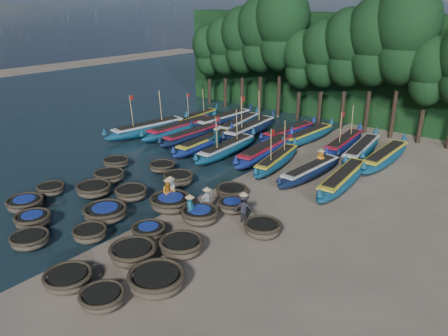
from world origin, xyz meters
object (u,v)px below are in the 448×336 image
Objects in this scene: coracle_11 at (94,189)px; long_boat_2 at (192,135)px; coracle_5 at (25,203)px; coracle_22 at (178,178)px; long_boat_5 at (266,150)px; long_boat_10 at (223,120)px; coracle_20 at (116,162)px; coracle_6 at (33,220)px; coracle_18 at (200,215)px; long_boat_4 at (227,149)px; long_boat_17 at (385,157)px; coracle_14 at (181,246)px; fisherman_0 at (171,189)px; long_boat_3 at (205,143)px; long_boat_11 at (239,124)px; fisherman_4 at (207,200)px; coracle_9 at (157,280)px; long_boat_12 at (250,129)px; long_boat_7 at (311,171)px; coracle_21 at (162,167)px; coracle_16 at (131,193)px; long_boat_9 at (196,118)px; long_boat_6 at (277,160)px; coracle_12 at (105,212)px; long_boat_14 at (308,135)px; coracle_3 at (68,279)px; long_boat_13 at (289,132)px; long_boat_16 at (361,150)px; coracle_10 at (51,189)px; fisherman_6 at (320,160)px; coracle_19 at (262,228)px; long_boat_0 at (149,128)px; fisherman_5 at (216,139)px; coracle_4 at (102,298)px; coracle_7 at (90,233)px; coracle_2 at (30,239)px; long_boat_15 at (344,143)px; coracle_13 at (149,231)px; fisherman_3 at (243,207)px; fisherman_2 at (169,191)px; coracle_15 at (109,176)px; coracle_8 at (133,253)px.

long_boat_2 is at bearing 103.79° from coracle_11.
coracle_22 reaches higher than coracle_5.
coracle_22 is 7.96m from long_boat_5.
coracle_20 is at bearing -83.66° from long_boat_10.
coracle_18 reaches higher than coracle_6.
long_boat_4 is 0.95× the size of long_boat_17.
fisherman_0 reaches higher than coracle_14.
coracle_14 is at bearing -99.32° from long_boat_17.
long_boat_3 is (-9.34, 12.20, 0.09)m from coracle_14.
fisherman_4 reaches higher than long_boat_11.
coracle_9 is 5.96m from coracle_18.
long_boat_7 is at bearing -35.96° from long_boat_12.
coracle_21 is 7.96m from long_boat_5.
long_boat_9 is (-8.72, 15.19, 0.07)m from coracle_16.
long_boat_2 reaches higher than coracle_6.
coracle_12 is at bearing -112.23° from long_boat_6.
coracle_6 is 22.57m from long_boat_14.
long_boat_13 reaches higher than coracle_3.
fisherman_0 is at bearing 140.60° from coracle_14.
long_boat_16 is at bearing 0.95° from long_boat_13.
long_boat_13 reaches higher than coracle_6.
long_boat_12 is (-0.27, 10.71, 0.24)m from coracle_21.
long_boat_2 is 0.95× the size of long_boat_11.
coracle_10 is 7.81m from coracle_22.
coracle_18 is 10.94m from fisherman_6.
coracle_16 is 1.29× the size of fisherman_4.
coracle_19 is at bearing 62.91° from coracle_14.
coracle_19 is at bearing 9.55° from coracle_16.
coracle_9 is 22.24m from long_boat_0.
fisherman_5 is at bearing 110.95° from coracle_22.
coracle_12 is (-5.80, 4.45, 0.07)m from coracle_4.
long_boat_10 reaches higher than coracle_7.
coracle_12 is 1.17× the size of coracle_19.
coracle_11 is at bearing 138.35° from coracle_3.
long_boat_5 is 1.93m from long_boat_6.
coracle_3 reaches higher than coracle_21.
coracle_22 is at bearing 5.43° from coracle_20.
long_boat_11 reaches higher than coracle_2.
coracle_7 is at bearing -155.77° from coracle_14.
long_boat_16 is at bearing -28.78° from long_boat_15.
coracle_4 is 17.39m from long_boat_6.
coracle_13 is at bearing -109.07° from coracle_18.
coracle_20 is 0.21× the size of long_boat_0.
fisherman_3 is (-0.72, -13.94, 0.31)m from long_boat_16.
fisherman_2 is (6.64, 3.56, 0.49)m from coracle_10.
fisherman_4 is (-2.90, 6.46, 0.37)m from coracle_9.
coracle_14 is at bearing -18.47° from coracle_15.
long_boat_12 is at bearing -177.14° from long_boat_17.
coracle_13 is (6.35, -1.24, -0.05)m from coracle_11.
coracle_8 reaches higher than coracle_20.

